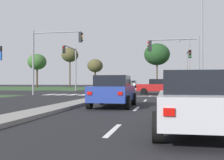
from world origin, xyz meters
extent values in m
plane|color=black|center=(0.00, 30.00, 0.00)|extent=(200.00, 200.00, 0.00)
cube|color=#2D4C28|center=(-25.50, 54.50, 0.00)|extent=(35.00, 35.00, 0.01)
cube|color=gray|center=(0.00, 11.00, 0.07)|extent=(1.20, 22.00, 0.14)
cube|color=#ADA89E|center=(0.00, 55.00, 0.07)|extent=(1.20, 36.00, 0.14)
cube|color=silver|center=(3.50, 5.10, 0.01)|extent=(0.14, 2.00, 0.01)
cube|color=silver|center=(3.50, 11.10, 0.01)|extent=(0.14, 2.00, 0.01)
cube|color=silver|center=(3.50, 17.10, 0.01)|extent=(0.14, 2.00, 0.01)
cube|color=silver|center=(3.50, 23.10, 0.01)|extent=(0.14, 2.00, 0.01)
cube|color=silver|center=(6.85, 12.00, 0.01)|extent=(0.14, 24.00, 0.01)
cube|color=silver|center=(3.80, 23.00, 0.01)|extent=(6.40, 0.50, 0.01)
cube|color=silver|center=(-6.40, 24.80, 0.01)|extent=(0.70, 2.80, 0.01)
cube|color=silver|center=(-5.25, 24.80, 0.01)|extent=(0.70, 2.80, 0.01)
cube|color=silver|center=(-4.10, 24.80, 0.01)|extent=(0.70, 2.80, 0.01)
cube|color=silver|center=(-2.95, 24.80, 0.01)|extent=(0.70, 2.80, 0.01)
cube|color=silver|center=(-1.80, 24.80, 0.01)|extent=(0.70, 2.80, 0.01)
cube|color=silver|center=(-0.65, 24.80, 0.01)|extent=(0.70, 2.80, 0.01)
cube|color=#BCAD8E|center=(-2.20, 50.79, 0.67)|extent=(1.81, 4.13, 0.71)
cube|color=black|center=(-2.20, 50.94, 1.29)|extent=(1.60, 1.90, 0.52)
cube|color=red|center=(-1.51, 52.87, 0.74)|extent=(0.20, 0.04, 0.14)
cube|color=red|center=(-2.89, 52.87, 0.74)|extent=(0.20, 0.04, 0.14)
cylinder|color=black|center=(-1.29, 49.47, 0.32)|extent=(0.22, 0.64, 0.64)
cylinder|color=black|center=(-3.11, 49.47, 0.32)|extent=(0.22, 0.64, 0.64)
cylinder|color=black|center=(-1.29, 52.11, 0.32)|extent=(0.22, 0.64, 0.64)
cylinder|color=black|center=(-3.11, 52.11, 0.32)|extent=(0.22, 0.64, 0.64)
cube|color=navy|center=(2.26, 11.97, 0.68)|extent=(1.75, 4.12, 0.71)
cube|color=black|center=(2.26, 11.82, 1.29)|extent=(1.54, 1.90, 0.52)
cube|color=red|center=(1.59, 9.89, 0.75)|extent=(0.20, 0.04, 0.14)
cube|color=red|center=(2.93, 9.89, 0.75)|extent=(0.20, 0.04, 0.14)
cylinder|color=black|center=(1.38, 13.29, 0.32)|extent=(0.22, 0.64, 0.64)
cylinder|color=black|center=(3.14, 13.29, 0.32)|extent=(0.22, 0.64, 0.64)
cylinder|color=black|center=(1.38, 10.65, 0.32)|extent=(0.22, 0.64, 0.64)
cylinder|color=black|center=(3.14, 10.65, 0.32)|extent=(0.22, 0.64, 0.64)
cube|color=#A31919|center=(4.02, 27.64, 0.67)|extent=(4.13, 1.84, 0.71)
cube|color=black|center=(4.17, 27.64, 1.29)|extent=(1.90, 1.62, 0.52)
cube|color=red|center=(6.10, 26.94, 0.74)|extent=(0.04, 0.20, 0.14)
cube|color=red|center=(6.10, 28.35, 0.74)|extent=(0.04, 0.20, 0.14)
cylinder|color=black|center=(2.69, 26.72, 0.32)|extent=(0.64, 0.22, 0.64)
cylinder|color=black|center=(2.69, 28.57, 0.32)|extent=(0.64, 0.22, 0.64)
cylinder|color=black|center=(5.34, 26.72, 0.32)|extent=(0.64, 0.22, 0.64)
cylinder|color=black|center=(5.34, 28.57, 0.32)|extent=(0.64, 0.22, 0.64)
cube|color=#B7B7BC|center=(5.52, 5.15, 0.64)|extent=(1.74, 4.17, 0.64)
cube|color=black|center=(5.52, 5.00, 1.22)|extent=(1.53, 1.92, 0.52)
cube|color=red|center=(4.86, 3.05, 0.70)|extent=(0.20, 0.04, 0.14)
cylinder|color=black|center=(4.65, 6.49, 0.32)|extent=(0.22, 0.64, 0.64)
cylinder|color=black|center=(6.39, 6.49, 0.32)|extent=(0.22, 0.64, 0.64)
cylinder|color=black|center=(4.65, 3.82, 0.32)|extent=(0.22, 0.64, 0.64)
cube|color=silver|center=(-2.25, 59.29, 0.69)|extent=(1.82, 4.55, 0.74)
cube|color=black|center=(-2.25, 59.44, 1.32)|extent=(1.60, 2.09, 0.52)
cube|color=red|center=(-1.55, 61.58, 0.76)|extent=(0.20, 0.04, 0.14)
cube|color=red|center=(-2.94, 61.58, 0.76)|extent=(0.20, 0.04, 0.14)
cylinder|color=black|center=(-1.34, 57.83, 0.32)|extent=(0.22, 0.64, 0.64)
cylinder|color=black|center=(-3.15, 57.83, 0.32)|extent=(0.22, 0.64, 0.64)
cylinder|color=black|center=(-1.34, 60.74, 0.32)|extent=(0.22, 0.64, 0.64)
cylinder|color=black|center=(-3.15, 60.74, 0.32)|extent=(0.22, 0.64, 0.64)
cylinder|color=gray|center=(7.60, 36.60, 2.62)|extent=(0.18, 0.18, 5.24)
cylinder|color=gray|center=(7.60, 34.15, 4.99)|extent=(0.12, 4.90, 0.12)
cube|color=black|center=(7.60, 31.70, 4.47)|extent=(0.32, 0.26, 0.95)
sphere|color=#360503|center=(7.60, 31.54, 4.77)|extent=(0.20, 0.20, 0.20)
sphere|color=#3A2405|center=(7.60, 31.54, 4.47)|extent=(0.20, 0.20, 0.20)
sphere|color=green|center=(7.60, 31.54, 4.17)|extent=(0.20, 0.20, 0.20)
cylinder|color=gray|center=(-7.60, 36.60, 3.04)|extent=(0.18, 0.18, 6.09)
cylinder|color=gray|center=(-7.60, 34.20, 5.84)|extent=(0.12, 4.81, 0.12)
cube|color=black|center=(-7.60, 31.79, 5.31)|extent=(0.32, 0.26, 0.95)
sphere|color=red|center=(-7.60, 31.63, 5.61)|extent=(0.20, 0.20, 0.20)
sphere|color=#3A2405|center=(-7.60, 31.63, 5.31)|extent=(0.20, 0.20, 0.20)
sphere|color=black|center=(-7.60, 31.63, 5.01)|extent=(0.20, 0.20, 0.20)
cylinder|color=gray|center=(-7.60, 23.40, 3.09)|extent=(0.18, 0.18, 6.18)
cylinder|color=gray|center=(-5.26, 23.40, 5.93)|extent=(4.69, 0.12, 0.12)
cube|color=black|center=(-2.91, 23.40, 5.41)|extent=(0.26, 0.32, 0.95)
sphere|color=#360503|center=(-2.75, 23.40, 5.71)|extent=(0.20, 0.20, 0.20)
sphere|color=orange|center=(-2.75, 23.40, 5.41)|extent=(0.20, 0.20, 0.20)
sphere|color=black|center=(-2.75, 23.40, 5.11)|extent=(0.20, 0.20, 0.20)
cylinder|color=gray|center=(7.60, 23.40, 2.61)|extent=(0.18, 0.18, 5.21)
cylinder|color=gray|center=(5.55, 23.40, 4.96)|extent=(4.10, 0.12, 0.12)
cube|color=black|center=(3.50, 23.40, 4.44)|extent=(0.26, 0.32, 0.95)
sphere|color=red|center=(3.34, 23.40, 4.74)|extent=(0.20, 0.20, 0.20)
sphere|color=#3A2405|center=(3.34, 23.40, 4.44)|extent=(0.20, 0.20, 0.20)
sphere|color=black|center=(3.34, 23.40, 4.14)|extent=(0.20, 0.20, 0.20)
cylinder|color=gray|center=(8.84, 30.77, 5.39)|extent=(0.20, 0.20, 10.78)
cylinder|color=gray|center=(8.84, 47.42, 4.29)|extent=(0.20, 0.20, 8.58)
cylinder|color=gray|center=(7.94, 48.20, 8.48)|extent=(1.86, 1.63, 0.10)
ellipsoid|color=#B2B2A8|center=(7.04, 48.97, 8.38)|extent=(0.56, 0.28, 0.20)
cylinder|color=#423323|center=(-24.37, 59.74, 2.39)|extent=(0.40, 0.40, 4.78)
ellipsoid|color=#38602D|center=(-24.37, 59.74, 5.96)|extent=(4.32, 4.32, 3.67)
cylinder|color=#423323|center=(-16.15, 59.00, 3.16)|extent=(0.28, 0.28, 6.32)
ellipsoid|color=#4C4728|center=(-16.15, 59.00, 7.36)|extent=(3.77, 3.77, 3.21)
cylinder|color=#423323|center=(-11.16, 62.34, 2.04)|extent=(0.42, 0.42, 4.08)
ellipsoid|color=#4C4728|center=(-11.16, 62.34, 5.07)|extent=(3.59, 3.59, 3.05)
cylinder|color=#423323|center=(3.11, 59.44, 2.84)|extent=(0.29, 0.29, 5.68)
ellipsoid|color=#1E421E|center=(3.11, 59.44, 7.18)|extent=(5.46, 5.46, 4.64)
camera|label=1|loc=(4.79, -2.02, 1.22)|focal=45.81mm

